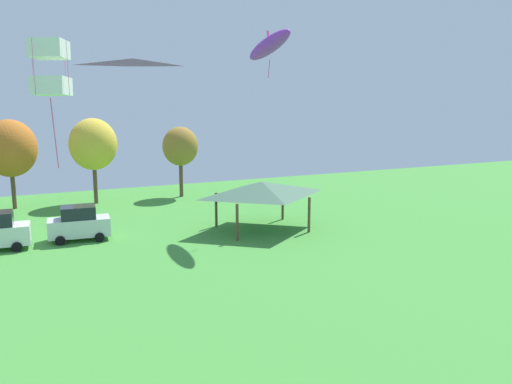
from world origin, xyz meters
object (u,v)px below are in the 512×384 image
at_px(treeline_tree_4, 180,147).
at_px(park_pavilion, 262,188).
at_px(kite_flying_0, 269,45).
at_px(kite_flying_1, 134,89).
at_px(treeline_tree_2, 10,148).
at_px(kite_flying_3, 50,68).
at_px(parked_car_second_from_left, 79,223).
at_px(treeline_tree_3, 93,144).

bearing_deg(treeline_tree_4, park_pavilion, -82.02).
xyz_separation_m(kite_flying_0, kite_flying_1, (-14.38, -23.87, -3.07)).
bearing_deg(treeline_tree_2, kite_flying_3, -84.04).
height_order(kite_flying_1, park_pavilion, kite_flying_1).
height_order(kite_flying_3, parked_car_second_from_left, kite_flying_3).
bearing_deg(treeline_tree_3, kite_flying_3, -101.13).
relative_size(kite_flying_0, treeline_tree_2, 0.70).
height_order(kite_flying_0, parked_car_second_from_left, kite_flying_0).
distance_m(kite_flying_0, treeline_tree_4, 16.58).
bearing_deg(kite_flying_0, park_pavilion, -146.70).
distance_m(kite_flying_3, park_pavilion, 18.40).
relative_size(kite_flying_3, park_pavilion, 0.84).
relative_size(parked_car_second_from_left, treeline_tree_2, 0.54).
distance_m(park_pavilion, treeline_tree_4, 14.75).
height_order(treeline_tree_2, treeline_tree_3, treeline_tree_2).
bearing_deg(kite_flying_0, treeline_tree_3, 127.75).
bearing_deg(treeline_tree_3, park_pavilion, -55.31).
bearing_deg(parked_car_second_from_left, treeline_tree_4, 52.92).
distance_m(kite_flying_0, treeline_tree_2, 24.26).
height_order(treeline_tree_2, treeline_tree_4, treeline_tree_2).
bearing_deg(treeline_tree_3, kite_flying_0, -52.25).
bearing_deg(kite_flying_0, treeline_tree_2, 140.49).
height_order(kite_flying_3, treeline_tree_3, kite_flying_3).
height_order(parked_car_second_from_left, treeline_tree_2, treeline_tree_2).
bearing_deg(kite_flying_0, kite_flying_3, -151.06).
bearing_deg(kite_flying_1, parked_car_second_from_left, 88.07).
relative_size(kite_flying_1, parked_car_second_from_left, 0.49).
bearing_deg(treeline_tree_4, kite_flying_1, -106.98).
distance_m(kite_flying_1, treeline_tree_3, 38.35).
relative_size(kite_flying_0, treeline_tree_4, 0.80).
distance_m(kite_flying_0, kite_flying_3, 17.55).
relative_size(kite_flying_0, kite_flying_1, 2.61).
height_order(kite_flying_3, park_pavilion, kite_flying_3).
distance_m(parked_car_second_from_left, park_pavilion, 13.08).
bearing_deg(kite_flying_1, treeline_tree_3, 84.66).
bearing_deg(treeline_tree_3, parked_car_second_from_left, -102.39).
distance_m(kite_flying_0, parked_car_second_from_left, 18.26).
bearing_deg(treeline_tree_4, kite_flying_3, -119.01).
xyz_separation_m(kite_flying_1, treeline_tree_4, (11.56, 37.85, -5.40)).
relative_size(kite_flying_1, kite_flying_3, 0.34).
xyz_separation_m(parked_car_second_from_left, treeline_tree_3, (2.68, 12.20, 4.21)).
xyz_separation_m(park_pavilion, treeline_tree_2, (-16.86, 15.07, 2.18)).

